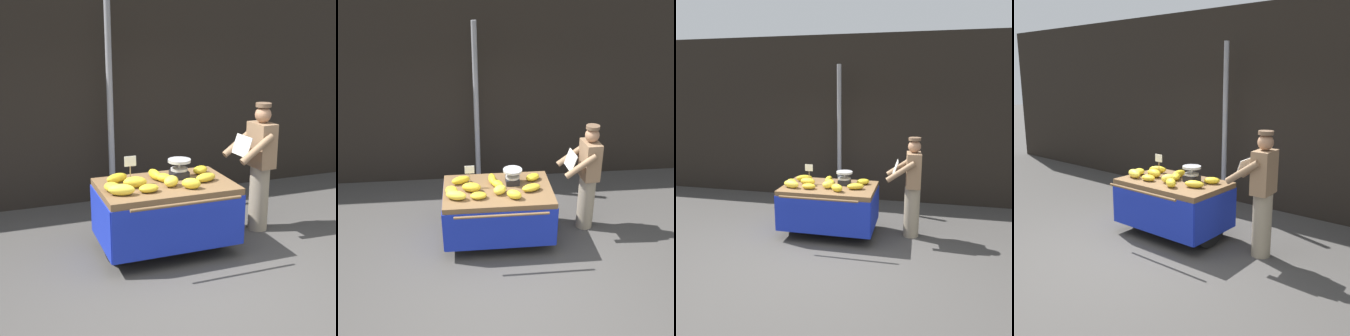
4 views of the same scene
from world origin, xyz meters
The scene contains 18 objects.
ground_plane centered at (0.00, 0.00, 0.00)m, with size 60.00×60.00×0.00m, color #423F3D.
back_wall centered at (0.00, 3.18, 1.82)m, with size 16.00×0.24×3.64m, color black.
street_pole centered at (-0.29, 2.69, 1.50)m, with size 0.09×0.09×3.00m, color gray.
banana_cart centered at (-0.07, 0.99, 0.63)m, with size 1.60×1.22×0.86m.
weighing_scale centered at (0.17, 1.13, 0.98)m, with size 0.28×0.28×0.24m.
price_sign centered at (-0.46, 1.09, 1.11)m, with size 0.14×0.01×0.34m.
banana_bunch_0 centered at (-0.35, 0.74, 0.91)m, with size 0.16×0.23×0.09m, color gold.
banana_bunch_1 centered at (-0.07, 1.04, 0.91)m, with size 0.13×0.21×0.10m, color gold.
banana_bunch_2 centered at (-0.45, 0.96, 0.93)m, with size 0.16×0.27×0.13m, color gold.
banana_bunch_3 centered at (0.48, 1.21, 0.91)m, with size 0.15×0.23×0.10m, color gold.
banana_bunch_4 centered at (0.41, 0.89, 0.91)m, with size 0.15×0.28×0.10m, color gold.
banana_bunch_5 centered at (-0.60, 1.21, 0.92)m, with size 0.12×0.29×0.11m, color gold.
banana_bunch_6 centered at (-0.73, 0.91, 0.91)m, with size 0.17×0.23×0.10m, color yellow.
banana_bunch_7 centered at (-0.13, 1.19, 0.92)m, with size 0.11×0.30×0.12m, color gold.
banana_bunch_8 centered at (-0.05, 0.85, 0.93)m, with size 0.15×0.20×0.13m, color yellow.
banana_bunch_9 centered at (0.14, 0.69, 0.92)m, with size 0.13×0.22×0.12m, color yellow.
banana_bunch_10 centered at (-0.66, 0.75, 0.93)m, with size 0.15×0.30×0.13m, color yellow.
vendor_person centered at (1.32, 1.18, 0.87)m, with size 0.60×0.54×1.71m.
Camera 1 is at (-1.94, -4.14, 2.61)m, focal length 51.88 mm.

